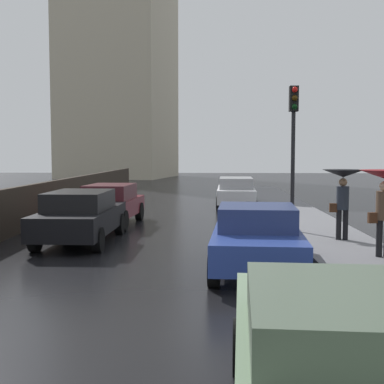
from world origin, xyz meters
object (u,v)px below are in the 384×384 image
at_px(car_maroon_behind_camera, 110,204).
at_px(car_white_mid_road, 236,192).
at_px(car_blue_near_kerb, 257,238).
at_px(car_green_far_ahead, 344,370).
at_px(traffic_light, 293,131).
at_px(car_black_far_lane, 81,215).
at_px(pedestrian_with_umbrella_near, 384,188).
at_px(pedestrian_with_umbrella_far, 343,183).

bearing_deg(car_maroon_behind_camera, car_white_mid_road, -124.26).
height_order(car_blue_near_kerb, car_green_far_ahead, car_green_far_ahead).
bearing_deg(car_white_mid_road, traffic_light, -78.77).
bearing_deg(car_black_far_lane, car_blue_near_kerb, 143.99).
height_order(car_black_far_lane, pedestrian_with_umbrella_near, pedestrian_with_umbrella_near).
distance_m(car_white_mid_road, car_green_far_ahead, 19.42).
bearing_deg(car_maroon_behind_camera, traffic_light, 164.78).
bearing_deg(car_black_far_lane, car_green_far_ahead, 115.68).
bearing_deg(car_green_far_ahead, car_white_mid_road, 93.04).
bearing_deg(pedestrian_with_umbrella_near, traffic_light, -76.19).
height_order(car_maroon_behind_camera, pedestrian_with_umbrella_near, pedestrian_with_umbrella_near).
bearing_deg(car_blue_near_kerb, traffic_light, 76.40).
bearing_deg(traffic_light, car_black_far_lane, -166.34).
xyz_separation_m(car_blue_near_kerb, car_black_far_lane, (-4.58, 3.37, 0.04)).
distance_m(car_white_mid_road, traffic_light, 8.47).
relative_size(car_white_mid_road, pedestrian_with_umbrella_near, 2.31).
relative_size(car_green_far_ahead, traffic_light, 1.04).
xyz_separation_m(pedestrian_with_umbrella_far, traffic_light, (-1.09, 1.59, 1.48)).
bearing_deg(car_white_mid_road, car_maroon_behind_camera, -125.64).
distance_m(car_maroon_behind_camera, traffic_light, 6.71).
xyz_separation_m(car_green_far_ahead, pedestrian_with_umbrella_far, (2.48, 9.82, 0.94)).
bearing_deg(car_blue_near_kerb, pedestrian_with_umbrella_near, 22.07).
bearing_deg(car_black_far_lane, traffic_light, -165.96).
xyz_separation_m(car_blue_near_kerb, car_white_mid_road, (0.19, 12.86, 0.02)).
height_order(car_maroon_behind_camera, pedestrian_with_umbrella_far, pedestrian_with_umbrella_far).
relative_size(car_green_far_ahead, pedestrian_with_umbrella_near, 2.30).
bearing_deg(traffic_light, car_blue_near_kerb, -107.20).
relative_size(car_blue_near_kerb, car_black_far_lane, 0.92).
bearing_deg(pedestrian_with_umbrella_near, car_black_far_lane, -24.17).
xyz_separation_m(car_green_far_ahead, car_maroon_behind_camera, (-4.56, 13.40, 0.02)).
xyz_separation_m(car_white_mid_road, car_black_far_lane, (-4.76, -9.49, 0.02)).
bearing_deg(car_black_far_lane, pedestrian_with_umbrella_far, 179.48).
relative_size(pedestrian_with_umbrella_near, pedestrian_with_umbrella_far, 1.03).
bearing_deg(traffic_light, car_white_mid_road, 99.33).
height_order(car_black_far_lane, traffic_light, traffic_light).
height_order(car_maroon_behind_camera, traffic_light, traffic_light).
relative_size(car_black_far_lane, pedestrian_with_umbrella_near, 2.25).
distance_m(car_blue_near_kerb, pedestrian_with_umbrella_far, 4.28).
distance_m(car_white_mid_road, pedestrian_with_umbrella_far, 9.94).
xyz_separation_m(car_green_far_ahead, traffic_light, (1.38, 11.41, 2.42)).
xyz_separation_m(car_green_far_ahead, car_black_far_lane, (-4.70, 9.93, 0.02)).
bearing_deg(pedestrian_with_umbrella_far, car_blue_near_kerb, -124.99).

